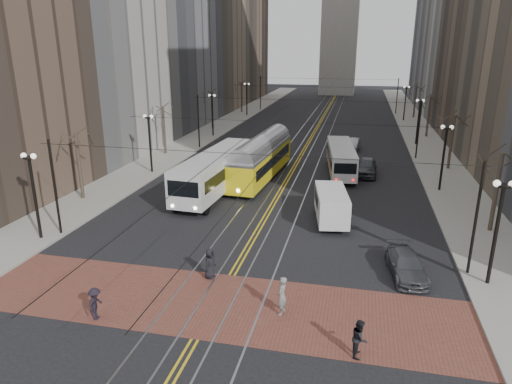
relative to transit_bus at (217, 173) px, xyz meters
The scene contains 23 objects.
ground 14.72m from the transit_bus, 68.30° to the right, with size 260.00×260.00×0.00m, color black.
sidewalk_left 32.89m from the transit_bus, 106.98° to the left, with size 5.00×140.00×0.15m, color gray.
sidewalk_right 37.50m from the transit_bus, 57.00° to the left, with size 5.00×140.00×0.15m, color gray.
crosswalk_band 18.48m from the transit_bus, 72.91° to the right, with size 25.00×6.00×0.01m, color brown.
streetcar_rails 31.92m from the transit_bus, 80.24° to the left, with size 4.80×130.00×0.02m, color gray.
centre_lines 31.92m from the transit_bus, 80.24° to the left, with size 0.42×130.00×0.01m, color gold.
building_left_mid 41.09m from the transit_bus, 121.79° to the left, with size 16.00×20.00×34.00m, color slate.
building_left_far 77.34m from the transit_bus, 105.51° to the left, with size 16.00×20.00×40.00m, color brown.
building_right_far 80.83m from the transit_bus, 66.89° to the left, with size 16.00×20.00×40.00m, color slate.
lamp_posts 16.14m from the transit_bus, 70.38° to the left, with size 27.60×57.20×5.60m.
street_trees 22.36m from the transit_bus, 75.99° to the left, with size 31.68×53.28×5.60m.
trolley_wires 22.02m from the transit_bus, 75.73° to the left, with size 25.96×120.00×6.60m.
transit_bus is the anchor object (origin of this frame).
streetcar 5.68m from the transit_bus, 59.25° to the left, with size 2.59×13.92×3.28m, color yellow.
rear_bus 13.42m from the transit_bus, 40.15° to the left, with size 2.32×10.66×2.78m, color #BDBDBD.
cargo_van 11.49m from the transit_bus, 26.78° to the right, with size 2.07×5.37×2.38m, color silver.
sedan_grey 15.32m from the transit_bus, 33.38° to the left, with size 2.00×4.98×1.70m, color #3C4043.
sedan_silver 22.83m from the transit_bus, 60.65° to the left, with size 1.47×4.23×1.39m, color #A5A9AD.
sedan_parked 19.43m from the transit_bus, 39.78° to the right, with size 1.80×4.42×1.28m, color #42454A.
pedestrian_a 15.71m from the transit_bus, 74.07° to the right, with size 0.84×0.55×1.73m, color black.
pedestrian_b 19.80m from the transit_bus, 63.68° to the right, with size 0.71×0.46×1.94m, color gray.
pedestrian_c 23.63m from the transit_bus, 58.27° to the right, with size 0.81×0.63×1.66m, color black.
pedestrian_d 20.11m from the transit_bus, 89.00° to the right, with size 1.03×0.59×1.60m, color black.
Camera 1 is at (6.39, -23.02, 12.31)m, focal length 32.00 mm.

